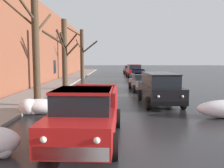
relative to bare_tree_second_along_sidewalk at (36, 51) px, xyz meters
The scene contains 12 objects.
left_sidewalk_slab 7.14m from the bare_tree_second_along_sidewalk, 103.69° to the left, with size 2.82×80.00×0.14m, color gray.
brick_townhouse_facade 7.27m from the bare_tree_second_along_sidewalk, 118.64° to the left, with size 0.63×80.00×8.18m.
snow_bank_mid_block_left 3.03m from the bare_tree_second_along_sidewalk, 73.18° to the right, with size 1.89×1.13×0.76m.
bare_tree_second_along_sidewalk is the anchor object (origin of this frame).
bare_tree_mid_block 7.28m from the bare_tree_second_along_sidewalk, 89.97° to the left, with size 2.86×1.93×5.83m.
bare_tree_far_down_block 18.22m from the bare_tree_second_along_sidewalk, 89.84° to the left, with size 3.83×1.99×6.51m.
pickup_truck_red_approaching_near_lane 6.54m from the bare_tree_second_along_sidewalk, 58.43° to the right, with size 2.22×5.18×1.76m.
suv_black_parked_kerbside_close 7.11m from the bare_tree_second_along_sidewalk, 10.03° to the left, with size 2.19×4.79×1.82m.
sedan_grey_parked_kerbside_mid 10.04m from the bare_tree_second_along_sidewalk, 48.78° to the left, with size 2.19×3.96×1.42m.
sedan_darkblue_parked_far_down_block 16.42m from the bare_tree_second_along_sidewalk, 65.46° to the left, with size 2.08×4.08×1.42m.
suv_red_queued_behind_truck 23.86m from the bare_tree_second_along_sidewalk, 73.00° to the left, with size 2.27×4.63×1.82m.
sedan_maroon_at_far_intersection 31.05m from the bare_tree_second_along_sidewalk, 77.57° to the left, with size 1.91×4.05×1.42m.
Camera 1 is at (-0.65, -1.19, 2.62)m, focal length 39.46 mm.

